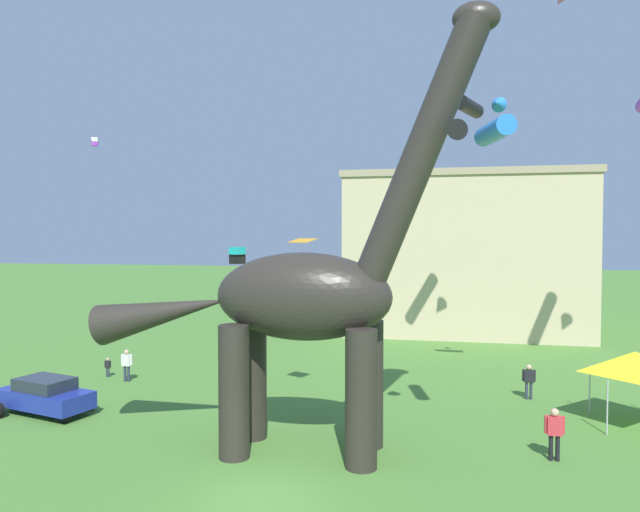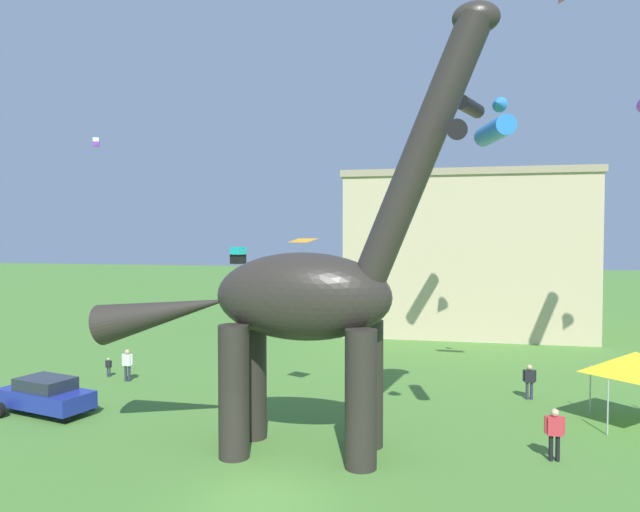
# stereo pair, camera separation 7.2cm
# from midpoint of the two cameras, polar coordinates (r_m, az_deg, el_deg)

# --- Properties ---
(ground_plane) EXTENTS (240.00, 240.00, 0.00)m
(ground_plane) POSITION_cam_midpoint_polar(r_m,az_deg,el_deg) (18.43, -5.53, -22.47)
(ground_plane) COLOR #4C7F33
(dinosaur_sculpture) EXTENTS (14.55, 3.08, 15.21)m
(dinosaur_sculpture) POSITION_cam_midpoint_polar(r_m,az_deg,el_deg) (20.49, -1.97, -3.96)
(dinosaur_sculpture) COLOR #2D2823
(dinosaur_sculpture) RESTS_ON ground_plane
(parked_sedan_left) EXTENTS (4.51, 2.79, 1.55)m
(parked_sedan_left) POSITION_cam_midpoint_polar(r_m,az_deg,el_deg) (28.20, -25.30, -12.17)
(parked_sedan_left) COLOR navy
(parked_sedan_left) RESTS_ON ground_plane
(person_watching_child) EXTENTS (0.39, 0.17, 1.04)m
(person_watching_child) POSITION_cam_midpoint_polar(r_m,az_deg,el_deg) (33.92, -20.05, -9.99)
(person_watching_child) COLOR #2D3347
(person_watching_child) RESTS_ON ground_plane
(person_near_flyer) EXTENTS (0.67, 0.30, 1.79)m
(person_near_flyer) POSITION_cam_midpoint_polar(r_m,az_deg,el_deg) (22.07, 21.81, -15.39)
(person_near_flyer) COLOR black
(person_near_flyer) RESTS_ON ground_plane
(person_photographer) EXTENTS (0.61, 0.27, 1.62)m
(person_photographer) POSITION_cam_midpoint_polar(r_m,az_deg,el_deg) (29.37, 19.63, -11.17)
(person_photographer) COLOR #2D3347
(person_photographer) RESTS_ON ground_plane
(person_far_spectator) EXTENTS (0.63, 0.28, 1.68)m
(person_far_spectator) POSITION_cam_midpoint_polar(r_m,az_deg,el_deg) (32.52, -18.40, -9.80)
(person_far_spectator) COLOR #2D3347
(person_far_spectator) RESTS_ON ground_plane
(festival_canopy_tent) EXTENTS (3.15, 3.15, 3.00)m
(festival_canopy_tent) POSITION_cam_midpoint_polar(r_m,az_deg,el_deg) (26.81, 28.30, -9.16)
(festival_canopy_tent) COLOR #B2B2B7
(festival_canopy_tent) RESTS_ON ground_plane
(kite_mid_center) EXTENTS (0.96, 0.96, 1.04)m
(kite_mid_center) POSITION_cam_midpoint_polar(r_m,az_deg,el_deg) (36.75, -8.13, 0.05)
(kite_mid_center) COLOR #19B2B7
(kite_mid_left) EXTENTS (2.76, 2.84, 0.81)m
(kite_mid_left) POSITION_cam_midpoint_polar(r_m,az_deg,el_deg) (33.21, 14.82, 13.94)
(kite_mid_left) COLOR black
(kite_near_high) EXTENTS (0.61, 0.61, 0.65)m
(kite_near_high) POSITION_cam_midpoint_polar(r_m,az_deg,el_deg) (50.09, -21.15, 10.35)
(kite_near_high) COLOR white
(kite_near_low) EXTENTS (2.15, 2.33, 0.66)m
(kite_near_low) POSITION_cam_midpoint_polar(r_m,az_deg,el_deg) (19.29, 15.78, 11.64)
(kite_near_low) COLOR #287AE5
(kite_mid_right) EXTENTS (1.33, 1.20, 1.34)m
(kite_mid_right) POSITION_cam_midpoint_polar(r_m,az_deg,el_deg) (25.07, -1.79, 1.50)
(kite_mid_right) COLOR orange
(background_building_block) EXTENTS (18.26, 14.25, 12.40)m
(background_building_block) POSITION_cam_midpoint_polar(r_m,az_deg,el_deg) (49.62, 13.70, 0.37)
(background_building_block) COLOR #CCB78E
(background_building_block) RESTS_ON ground_plane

